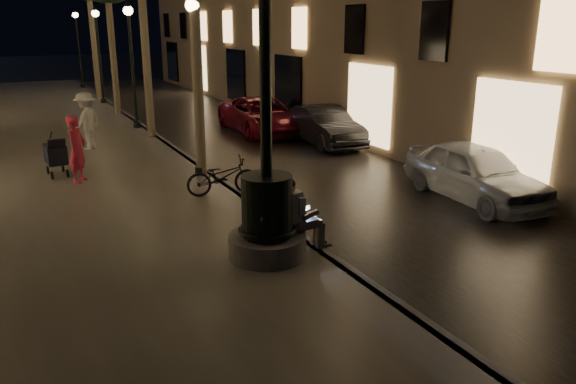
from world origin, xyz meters
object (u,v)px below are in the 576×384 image
lamp_curb_c (98,43)px  stroller (56,154)px  car_third (262,116)px  car_second (324,126)px  car_front (475,172)px  seated_man_laptop (298,212)px  lamp_curb_a (195,62)px  fountain_lamppost (267,202)px  bicycle (223,176)px  pedestrian_red (77,149)px  lamp_curb_b (131,49)px  pedestrian_white (87,121)px  lamp_curb_d (78,39)px

lamp_curb_c → stroller: 15.06m
car_third → car_second: bearing=-67.7°
car_second → car_front: bearing=-86.5°
lamp_curb_c → seated_man_laptop: bearing=-90.2°
lamp_curb_a → car_second: size_ratio=1.16×
fountain_lamppost → seated_man_laptop: bearing=0.0°
lamp_curb_a → lamp_curb_c: same height
stroller → car_front: size_ratio=0.29×
bicycle → lamp_curb_c: bearing=8.7°
car_front → pedestrian_red: pedestrian_red is taller
bicycle → fountain_lamppost: bearing=-179.8°
fountain_lamppost → car_second: size_ratio=1.26×
lamp_curb_c → bicycle: 18.29m
lamp_curb_c → car_front: bearing=-75.1°
lamp_curb_b → fountain_lamppost: bearing=-92.9°
lamp_curb_b → pedestrian_white: size_ratio=2.55×
lamp_curb_b → bicycle: size_ratio=2.73×
lamp_curb_a → car_second: lamp_curb_a is taller
car_second → pedestrian_red: size_ratio=2.37×
lamp_curb_b → lamp_curb_c: 8.00m
stroller → pedestrian_red: size_ratio=0.69×
stroller → lamp_curb_d: bearing=76.4°
car_second → pedestrian_red: pedestrian_red is taller
stroller → pedestrian_white: size_ratio=0.64×
fountain_lamppost → car_front: (6.20, 1.28, -0.50)m
car_front → pedestrian_red: bearing=151.8°
fountain_lamppost → car_third: (5.12, 11.64, -0.52)m
car_third → lamp_curb_b: bearing=154.1°
seated_man_laptop → lamp_curb_c: size_ratio=0.29×
fountain_lamppost → car_second: fountain_lamppost is taller
pedestrian_red → car_front: bearing=-89.7°
stroller → bicycle: 5.04m
seated_man_laptop → car_front: (5.59, 1.28, -0.22)m
car_front → car_third: (-1.08, 10.35, -0.01)m
car_front → seated_man_laptop: bearing=-162.9°
car_front → lamp_curb_b: bearing=117.6°
lamp_curb_d → pedestrian_red: size_ratio=2.75×
lamp_curb_d → car_third: bearing=-76.5°
stroller → pedestrian_red: pedestrian_red is taller
car_third → bicycle: 8.96m
lamp_curb_d → pedestrian_red: 23.59m
car_second → lamp_curb_c: bearing=115.9°
lamp_curb_a → lamp_curb_d: size_ratio=1.00×
seated_man_laptop → lamp_curb_c: (0.09, 22.00, 2.31)m
car_front → lamp_curb_a: bearing=143.6°
seated_man_laptop → car_second: seated_man_laptop is taller
lamp_curb_b → pedestrian_red: (-3.06, -7.29, -2.16)m
seated_man_laptop → car_front: seated_man_laptop is taller
fountain_lamppost → stroller: 8.10m
car_front → stroller: bearing=149.4°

